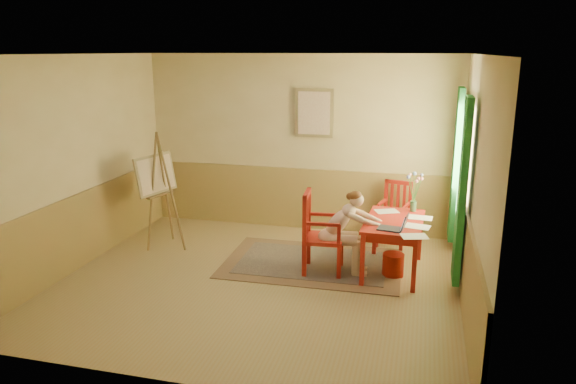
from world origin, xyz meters
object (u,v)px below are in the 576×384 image
(table, at_px, (394,227))
(figure, at_px, (344,228))
(chair_left, at_px, (319,233))
(laptop, at_px, (395,227))
(easel, at_px, (158,179))
(chair_back, at_px, (395,214))

(table, distance_m, figure, 0.66)
(chair_left, bearing_deg, table, 13.42)
(laptop, bearing_deg, table, 94.20)
(table, bearing_deg, chair_left, -166.58)
(laptop, bearing_deg, figure, 163.18)
(laptop, height_order, easel, easel)
(table, height_order, chair_left, chair_left)
(figure, height_order, easel, easel)
(chair_left, xyz_separation_m, easel, (-2.50, 0.41, 0.48))
(chair_left, distance_m, easel, 2.58)
(table, height_order, laptop, laptop)
(chair_left, relative_size, easel, 0.63)
(chair_left, relative_size, chair_back, 1.14)
(figure, relative_size, laptop, 2.95)
(chair_back, xyz_separation_m, figure, (-0.57, -1.30, 0.14))
(table, relative_size, laptop, 3.22)
(table, height_order, chair_back, chair_back)
(table, relative_size, chair_back, 1.29)
(table, height_order, figure, figure)
(chair_back, distance_m, easel, 3.55)
(table, relative_size, chair_left, 1.13)
(chair_back, distance_m, laptop, 1.52)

